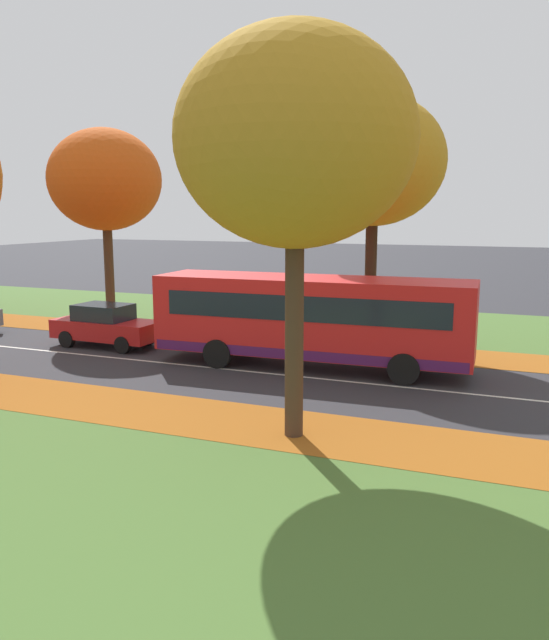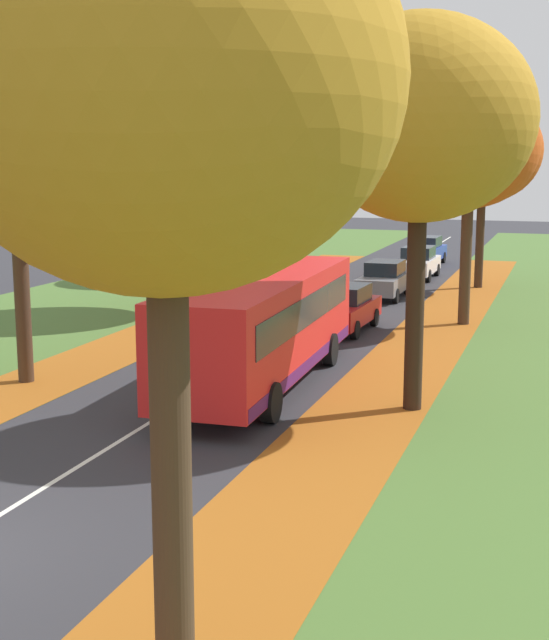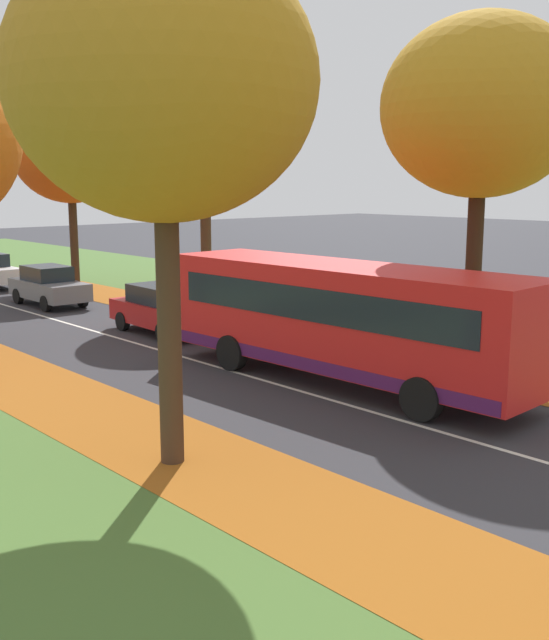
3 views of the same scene
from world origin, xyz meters
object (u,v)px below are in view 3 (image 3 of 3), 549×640
tree_right_near (481,108)px  tree_right_mid (204,143)px  car_grey_following (49,286)px  car_red_lead (162,309)px  tree_left_near (163,82)px  bus (343,316)px  tree_right_far (70,152)px

tree_right_near → tree_right_mid: bearing=90.8°
tree_right_near → tree_right_mid: 11.90m
car_grey_following → tree_right_mid: bearing=-52.4°
tree_right_mid → car_red_lead: (-3.89, -2.63, -5.64)m
tree_left_near → bus: 8.17m
tree_right_far → bus: bearing=-99.7°
bus → tree_left_near: bearing=-165.4°
bus → tree_right_far: bearing=80.3°
tree_right_mid → bus: size_ratio=0.83×
tree_left_near → tree_right_near: size_ratio=0.96×
bus → tree_right_near: bearing=-12.9°
tree_right_near → tree_right_far: size_ratio=1.06×
tree_right_near → car_grey_following: bearing=103.9°
bus → car_red_lead: size_ratio=2.46×
tree_right_near → car_red_lead: tree_right_near is taller
tree_right_near → car_red_lead: 11.82m
tree_left_near → tree_right_far: tree_left_near is taller
tree_left_near → tree_right_far: (9.88, 22.43, -0.22)m
car_grey_following → tree_left_near: bearing=-109.4°
tree_left_near → car_grey_following: size_ratio=2.13×
car_red_lead → tree_right_near: bearing=-66.3°
tree_right_mid → tree_right_far: 9.86m
tree_right_near → tree_right_mid: size_ratio=1.08×
tree_right_far → car_red_lead: tree_right_far is taller
tree_left_near → tree_right_far: 24.51m
tree_right_mid → tree_right_far: tree_right_far is taller
tree_right_near → bus: 6.78m
car_grey_following → car_red_lead: bearing=-88.7°
car_red_lead → tree_right_mid: bearing=34.1°
bus → car_grey_following: bearing=90.1°
bus → car_red_lead: (0.15, 8.30, -0.89)m
tree_right_mid → tree_left_near: bearing=-129.5°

